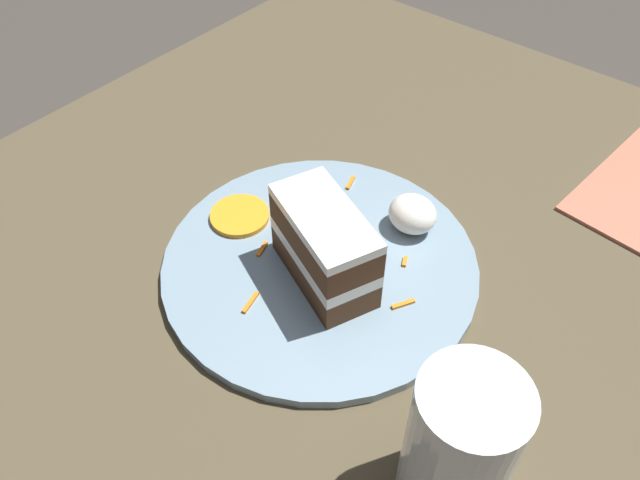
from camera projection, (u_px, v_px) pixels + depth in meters
name	position (u px, v px, depth m)	size (l,w,h in m)	color
ground_plane	(347.00, 295.00, 0.63)	(6.00, 6.00, 0.00)	#38332D
dining_table	(348.00, 287.00, 0.62)	(0.93, 1.04, 0.03)	#4C422D
plate	(320.00, 264.00, 0.61)	(0.31, 0.31, 0.01)	gray
cake_slice	(325.00, 246.00, 0.57)	(0.13, 0.10, 0.08)	#4C2D19
cream_dollop	(412.00, 214.00, 0.63)	(0.05, 0.05, 0.04)	white
orange_garnish	(240.00, 216.00, 0.65)	(0.06, 0.06, 0.01)	orange
carrot_shreds_scatter	(327.00, 241.00, 0.63)	(0.19, 0.21, 0.00)	orange
drinking_glass	(457.00, 453.00, 0.43)	(0.07, 0.07, 0.13)	silver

